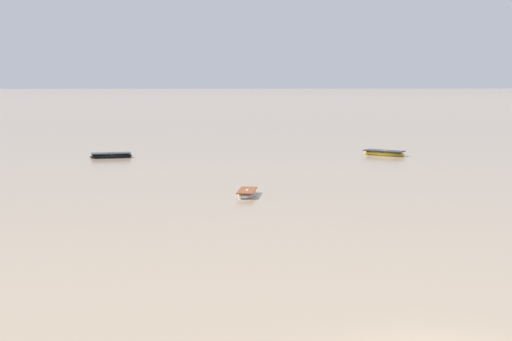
% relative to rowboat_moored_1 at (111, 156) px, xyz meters
% --- Properties ---
extents(rowboat_moored_1, '(4.17, 2.20, 0.63)m').
position_rel_rowboat_moored_1_xyz_m(rowboat_moored_1, '(0.00, 0.00, 0.00)').
color(rowboat_moored_1, black).
rests_on(rowboat_moored_1, ground).
extents(rowboat_moored_3, '(1.52, 3.35, 0.51)m').
position_rel_rowboat_moored_1_xyz_m(rowboat_moored_3, '(12.40, -23.05, -0.03)').
color(rowboat_moored_3, white).
rests_on(rowboat_moored_3, ground).
extents(rowboat_moored_4, '(4.29, 3.61, 0.67)m').
position_rel_rowboat_moored_1_xyz_m(rowboat_moored_4, '(26.24, 1.21, 0.01)').
color(rowboat_moored_4, gold).
rests_on(rowboat_moored_4, ground).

